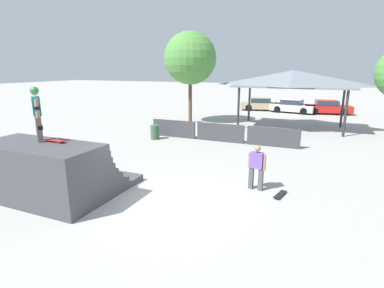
% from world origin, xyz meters
% --- Properties ---
extents(ground_plane, '(160.00, 160.00, 0.00)m').
position_xyz_m(ground_plane, '(0.00, 0.00, 0.00)').
color(ground_plane, '#A3A09B').
extents(quarter_pipe_ramp, '(4.10, 3.66, 1.86)m').
position_xyz_m(quarter_pipe_ramp, '(-3.62, -1.09, 0.81)').
color(quarter_pipe_ramp, '#424247').
rests_on(quarter_pipe_ramp, ground).
extents(skater_on_deck, '(0.69, 0.58, 1.75)m').
position_xyz_m(skater_on_deck, '(-3.87, -1.09, 2.86)').
color(skater_on_deck, '#6B6051').
rests_on(skater_on_deck, quarter_pipe_ramp).
extents(skateboard_on_deck, '(0.84, 0.23, 0.09)m').
position_xyz_m(skateboard_on_deck, '(-3.29, -1.02, 1.91)').
color(skateboard_on_deck, red).
rests_on(skateboard_on_deck, quarter_pipe_ramp).
extents(bystander_walking, '(0.65, 0.26, 1.60)m').
position_xyz_m(bystander_walking, '(2.56, 2.12, 0.89)').
color(bystander_walking, '#4C4C51').
rests_on(bystander_walking, ground).
extents(skateboard_on_ground, '(0.37, 0.83, 0.09)m').
position_xyz_m(skateboard_on_ground, '(3.44, 1.84, 0.06)').
color(skateboard_on_ground, red).
rests_on(skateboard_on_ground, ground).
extents(barrier_fence, '(8.87, 0.12, 1.05)m').
position_xyz_m(barrier_fence, '(-0.82, 8.47, 0.53)').
color(barrier_fence, '#3D3D42').
rests_on(barrier_fence, ground).
extents(pavilion_shelter, '(7.95, 4.02, 4.04)m').
position_xyz_m(pavilion_shelter, '(2.50, 14.44, 3.44)').
color(pavilion_shelter, '#2D2D33').
rests_on(pavilion_shelter, ground).
extents(tree_beside_pavilion, '(3.94, 3.94, 6.88)m').
position_xyz_m(tree_beside_pavilion, '(-4.98, 13.64, 4.89)').
color(tree_beside_pavilion, brown).
rests_on(tree_beside_pavilion, ground).
extents(trash_bin, '(0.52, 0.52, 0.85)m').
position_xyz_m(trash_bin, '(-4.62, 7.50, 0.42)').
color(trash_bin, '#385B3D').
rests_on(trash_bin, ground).
extents(parked_car_tan, '(4.39, 2.39, 1.27)m').
position_xyz_m(parked_car_tan, '(-1.15, 23.04, 0.60)').
color(parked_car_tan, tan).
rests_on(parked_car_tan, ground).
extents(parked_car_white, '(4.24, 2.37, 1.27)m').
position_xyz_m(parked_car_white, '(1.93, 22.50, 0.60)').
color(parked_car_white, silver).
rests_on(parked_car_white, ground).
extents(parked_car_red, '(4.39, 2.49, 1.27)m').
position_xyz_m(parked_car_red, '(5.01, 22.96, 0.60)').
color(parked_car_red, red).
rests_on(parked_car_red, ground).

